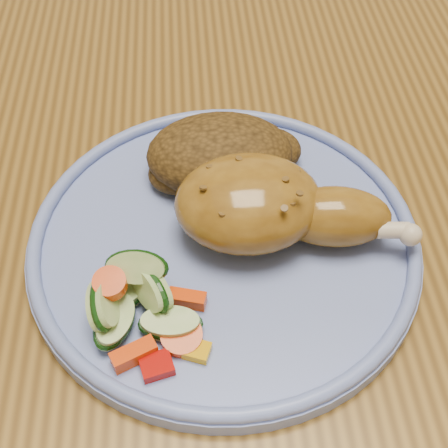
% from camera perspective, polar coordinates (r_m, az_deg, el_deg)
% --- Properties ---
extents(ground, '(4.00, 4.00, 0.00)m').
position_cam_1_polar(ground, '(1.19, 3.38, -19.17)').
color(ground, '#543A1C').
rests_on(ground, ground).
extents(dining_table, '(0.90, 1.40, 0.75)m').
position_cam_1_polar(dining_table, '(0.62, 6.17, 4.07)').
color(dining_table, brown).
rests_on(dining_table, ground).
extents(chair_far, '(0.42, 0.42, 0.91)m').
position_cam_1_polar(chair_far, '(1.22, 1.10, 19.50)').
color(chair_far, '#4C2D16').
rests_on(chair_far, ground).
extents(plate, '(0.28, 0.28, 0.01)m').
position_cam_1_polar(plate, '(0.45, 0.00, -1.76)').
color(plate, '#6B81CB').
rests_on(plate, dining_table).
extents(plate_rim, '(0.27, 0.27, 0.01)m').
position_cam_1_polar(plate_rim, '(0.44, 0.00, -0.85)').
color(plate_rim, '#6B81CB').
rests_on(plate_rim, plate).
extents(chicken_leg, '(0.17, 0.08, 0.05)m').
position_cam_1_polar(chicken_leg, '(0.43, 4.16, 1.65)').
color(chicken_leg, olive).
rests_on(chicken_leg, plate).
extents(rice_pilaf, '(0.12, 0.08, 0.05)m').
position_cam_1_polar(rice_pilaf, '(0.47, -0.12, 6.34)').
color(rice_pilaf, '#4F3613').
rests_on(rice_pilaf, plate).
extents(vegetable_pile, '(0.08, 0.09, 0.05)m').
position_cam_1_polar(vegetable_pile, '(0.40, -7.96, -7.28)').
color(vegetable_pile, '#A50A05').
rests_on(vegetable_pile, plate).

